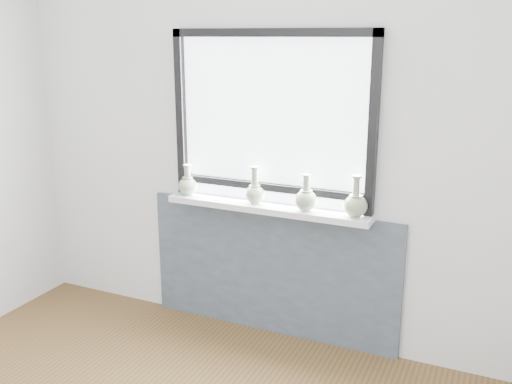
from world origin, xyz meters
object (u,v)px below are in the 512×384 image
at_px(vase_b, 255,192).
at_px(vase_d, 355,204).
at_px(vase_a, 188,185).
at_px(vase_c, 306,199).
at_px(windowsill, 267,208).

bearing_deg(vase_b, vase_d, -0.68).
bearing_deg(vase_a, vase_d, -0.18).
xyz_separation_m(vase_c, vase_d, (0.30, 0.01, 0.00)).
distance_m(windowsill, vase_d, 0.57).
relative_size(vase_b, vase_d, 0.96).
xyz_separation_m(windowsill, vase_d, (0.56, -0.01, 0.10)).
bearing_deg(vase_d, vase_c, -178.48).
xyz_separation_m(vase_b, vase_d, (0.64, -0.01, 0.00)).
bearing_deg(vase_d, vase_a, 179.82).
bearing_deg(vase_c, windowsill, 176.02).
bearing_deg(vase_d, windowsill, 178.95).
bearing_deg(vase_a, vase_b, 0.50).
bearing_deg(windowsill, vase_b, -178.08).
bearing_deg(vase_a, windowsill, 0.70).
distance_m(vase_b, vase_d, 0.64).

